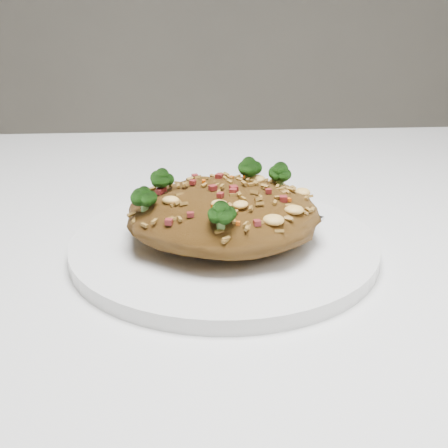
# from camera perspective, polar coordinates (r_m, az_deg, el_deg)

# --- Properties ---
(dining_table) EXTENTS (1.20, 0.80, 0.75)m
(dining_table) POSITION_cam_1_polar(r_m,az_deg,el_deg) (0.66, -3.68, -8.04)
(dining_table) COLOR white
(dining_table) RESTS_ON ground
(plate) EXTENTS (0.28, 0.28, 0.01)m
(plate) POSITION_cam_1_polar(r_m,az_deg,el_deg) (0.58, -0.00, -2.01)
(plate) COLOR white
(plate) RESTS_ON dining_table
(fried_rice) EXTENTS (0.17, 0.16, 0.07)m
(fried_rice) POSITION_cam_1_polar(r_m,az_deg,el_deg) (0.56, -0.03, 1.57)
(fried_rice) COLOR brown
(fried_rice) RESTS_ON plate
(fork) EXTENTS (0.13, 0.12, 0.00)m
(fork) POSITION_cam_1_polar(r_m,az_deg,el_deg) (0.66, 3.52, 2.02)
(fork) COLOR silver
(fork) RESTS_ON plate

